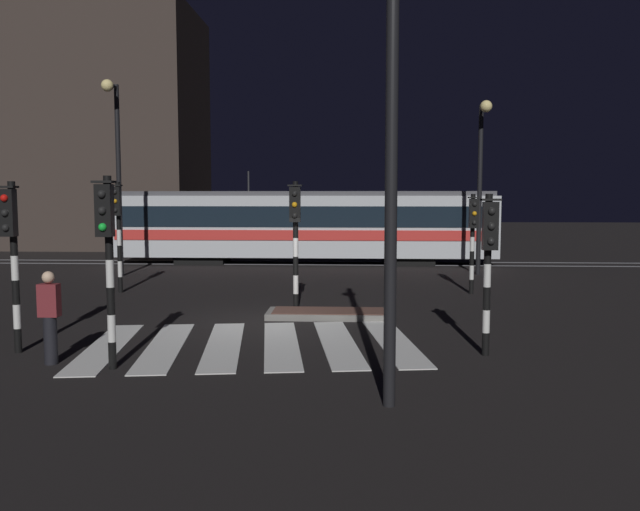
{
  "coord_description": "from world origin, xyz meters",
  "views": [
    {
      "loc": [
        2.06,
        -15.62,
        3.08
      ],
      "look_at": [
        1.14,
        2.6,
        1.4
      ],
      "focal_mm": 36.88,
      "sensor_mm": 36.0,
      "label": 1
    }
  ],
  "objects_px": {
    "street_lamp_near_kerb": "(393,81)",
    "pedestrian_waiting_at_kerb": "(50,317)",
    "traffic_light_corner_far_right": "(473,228)",
    "traffic_light_corner_far_left": "(118,220)",
    "traffic_light_corner_near_right": "(489,250)",
    "traffic_light_kerb_mid_left": "(107,243)",
    "traffic_light_corner_near_left": "(11,241)",
    "tram": "(305,225)",
    "street_lamp_trackside_right": "(481,165)",
    "street_lamp_trackside_left": "(116,155)",
    "traffic_light_median_centre": "(295,226)"
  },
  "relations": [
    {
      "from": "traffic_light_kerb_mid_left",
      "to": "traffic_light_corner_near_right",
      "type": "relative_size",
      "value": 1.1
    },
    {
      "from": "street_lamp_near_kerb",
      "to": "pedestrian_waiting_at_kerb",
      "type": "distance_m",
      "value": 7.49
    },
    {
      "from": "traffic_light_kerb_mid_left",
      "to": "traffic_light_corner_far_right",
      "type": "xyz_separation_m",
      "value": [
        7.97,
        9.35,
        -0.2
      ]
    },
    {
      "from": "traffic_light_corner_near_left",
      "to": "street_lamp_trackside_right",
      "type": "xyz_separation_m",
      "value": [
        11.41,
        13.15,
        2.0
      ]
    },
    {
      "from": "traffic_light_corner_far_left",
      "to": "traffic_light_corner_near_right",
      "type": "height_order",
      "value": "traffic_light_corner_far_left"
    },
    {
      "from": "traffic_light_kerb_mid_left",
      "to": "traffic_light_corner_near_left",
      "type": "relative_size",
      "value": 1.02
    },
    {
      "from": "traffic_light_corner_far_left",
      "to": "traffic_light_kerb_mid_left",
      "type": "xyz_separation_m",
      "value": [
        3.1,
        -9.05,
        -0.05
      ]
    },
    {
      "from": "street_lamp_trackside_right",
      "to": "traffic_light_corner_far_left",
      "type": "bearing_deg",
      "value": -156.99
    },
    {
      "from": "pedestrian_waiting_at_kerb",
      "to": "traffic_light_corner_far_left",
      "type": "bearing_deg",
      "value": 102.07
    },
    {
      "from": "traffic_light_median_centre",
      "to": "street_lamp_trackside_right",
      "type": "height_order",
      "value": "street_lamp_trackside_right"
    },
    {
      "from": "traffic_light_corner_far_left",
      "to": "traffic_light_median_centre",
      "type": "bearing_deg",
      "value": -28.77
    },
    {
      "from": "traffic_light_corner_near_left",
      "to": "pedestrian_waiting_at_kerb",
      "type": "xyz_separation_m",
      "value": [
        1.05,
        -0.73,
        -1.33
      ]
    },
    {
      "from": "pedestrian_waiting_at_kerb",
      "to": "traffic_light_corner_far_right",
      "type": "bearing_deg",
      "value": 44.28
    },
    {
      "from": "traffic_light_corner_far_left",
      "to": "traffic_light_corner_near_left",
      "type": "xyz_separation_m",
      "value": [
        0.81,
        -7.95,
        -0.1
      ]
    },
    {
      "from": "traffic_light_corner_far_left",
      "to": "traffic_light_kerb_mid_left",
      "type": "bearing_deg",
      "value": -71.07
    },
    {
      "from": "traffic_light_kerb_mid_left",
      "to": "tram",
      "type": "xyz_separation_m",
      "value": [
        2.09,
        18.34,
        -0.5
      ]
    },
    {
      "from": "traffic_light_kerb_mid_left",
      "to": "street_lamp_trackside_right",
      "type": "relative_size",
      "value": 0.52
    },
    {
      "from": "traffic_light_kerb_mid_left",
      "to": "street_lamp_trackside_right",
      "type": "bearing_deg",
      "value": 57.35
    },
    {
      "from": "traffic_light_kerb_mid_left",
      "to": "pedestrian_waiting_at_kerb",
      "type": "distance_m",
      "value": 1.89
    },
    {
      "from": "traffic_light_kerb_mid_left",
      "to": "pedestrian_waiting_at_kerb",
      "type": "xyz_separation_m",
      "value": [
        -1.25,
        0.36,
        -1.38
      ]
    },
    {
      "from": "traffic_light_kerb_mid_left",
      "to": "traffic_light_corner_near_right",
      "type": "height_order",
      "value": "traffic_light_kerb_mid_left"
    },
    {
      "from": "traffic_light_kerb_mid_left",
      "to": "traffic_light_median_centre",
      "type": "xyz_separation_m",
      "value": [
        2.76,
        5.83,
        0.01
      ]
    },
    {
      "from": "traffic_light_corner_near_right",
      "to": "street_lamp_trackside_left",
      "type": "xyz_separation_m",
      "value": [
        -11.39,
        11.72,
        2.52
      ]
    },
    {
      "from": "street_lamp_trackside_left",
      "to": "street_lamp_near_kerb",
      "type": "distance_m",
      "value": 17.7
    },
    {
      "from": "street_lamp_trackside_right",
      "to": "pedestrian_waiting_at_kerb",
      "type": "bearing_deg",
      "value": -126.77
    },
    {
      "from": "traffic_light_corner_far_right",
      "to": "street_lamp_trackside_right",
      "type": "distance_m",
      "value": 5.46
    },
    {
      "from": "traffic_light_kerb_mid_left",
      "to": "traffic_light_corner_near_right",
      "type": "xyz_separation_m",
      "value": [
        6.82,
        1.33,
        -0.21
      ]
    },
    {
      "from": "traffic_light_corner_near_left",
      "to": "street_lamp_trackside_left",
      "type": "bearing_deg",
      "value": 100.75
    },
    {
      "from": "traffic_light_corner_far_right",
      "to": "street_lamp_near_kerb",
      "type": "height_order",
      "value": "street_lamp_near_kerb"
    },
    {
      "from": "street_lamp_near_kerb",
      "to": "traffic_light_corner_far_right",
      "type": "bearing_deg",
      "value": 74.36
    },
    {
      "from": "traffic_light_corner_near_right",
      "to": "traffic_light_corner_far_left",
      "type": "bearing_deg",
      "value": 142.14
    },
    {
      "from": "traffic_light_corner_far_left",
      "to": "traffic_light_corner_near_right",
      "type": "bearing_deg",
      "value": -37.86
    },
    {
      "from": "traffic_light_corner_far_right",
      "to": "tram",
      "type": "relative_size",
      "value": 0.18
    },
    {
      "from": "traffic_light_median_centre",
      "to": "traffic_light_corner_near_left",
      "type": "height_order",
      "value": "traffic_light_median_centre"
    },
    {
      "from": "pedestrian_waiting_at_kerb",
      "to": "tram",
      "type": "bearing_deg",
      "value": 79.49
    },
    {
      "from": "traffic_light_corner_near_right",
      "to": "traffic_light_median_centre",
      "type": "bearing_deg",
      "value": 132.09
    },
    {
      "from": "traffic_light_corner_near_right",
      "to": "traffic_light_corner_far_right",
      "type": "bearing_deg",
      "value": 81.86
    },
    {
      "from": "street_lamp_trackside_left",
      "to": "traffic_light_corner_far_right",
      "type": "bearing_deg",
      "value": -16.41
    },
    {
      "from": "traffic_light_corner_near_right",
      "to": "traffic_light_corner_near_left",
      "type": "distance_m",
      "value": 9.12
    },
    {
      "from": "traffic_light_corner_far_left",
      "to": "pedestrian_waiting_at_kerb",
      "type": "xyz_separation_m",
      "value": [
        1.86,
        -8.68,
        -1.43
      ]
    },
    {
      "from": "traffic_light_corner_near_right",
      "to": "street_lamp_near_kerb",
      "type": "height_order",
      "value": "street_lamp_near_kerb"
    },
    {
      "from": "traffic_light_kerb_mid_left",
      "to": "traffic_light_corner_far_right",
      "type": "height_order",
      "value": "traffic_light_kerb_mid_left"
    },
    {
      "from": "traffic_light_corner_near_left",
      "to": "traffic_light_corner_far_right",
      "type": "bearing_deg",
      "value": 38.83
    },
    {
      "from": "street_lamp_trackside_right",
      "to": "tram",
      "type": "relative_size",
      "value": 0.38
    },
    {
      "from": "street_lamp_near_kerb",
      "to": "tram",
      "type": "xyz_separation_m",
      "value": [
        -2.71,
        20.31,
        -2.88
      ]
    },
    {
      "from": "pedestrian_waiting_at_kerb",
      "to": "traffic_light_median_centre",
      "type": "bearing_deg",
      "value": 53.72
    },
    {
      "from": "traffic_light_corner_far_right",
      "to": "street_lamp_near_kerb",
      "type": "xyz_separation_m",
      "value": [
        -3.17,
        -11.33,
        2.57
      ]
    },
    {
      "from": "street_lamp_trackside_right",
      "to": "street_lamp_near_kerb",
      "type": "xyz_separation_m",
      "value": [
        -4.32,
        -16.21,
        0.42
      ]
    },
    {
      "from": "traffic_light_corner_far_left",
      "to": "street_lamp_trackside_right",
      "type": "bearing_deg",
      "value": 23.01
    },
    {
      "from": "traffic_light_kerb_mid_left",
      "to": "pedestrian_waiting_at_kerb",
      "type": "height_order",
      "value": "traffic_light_kerb_mid_left"
    }
  ]
}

